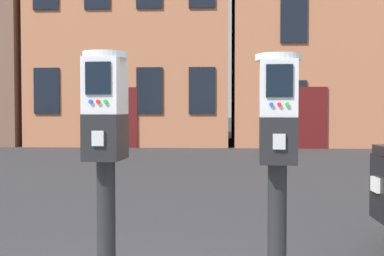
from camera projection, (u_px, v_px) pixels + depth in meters
parking_meter_near_kerb at (106, 147)px, 2.43m from camera, size 0.23×0.26×1.46m
parking_meter_twin_adjacent at (278, 150)px, 2.38m from camera, size 0.23×0.26×1.44m
townhouse_green_painted at (139, 9)px, 20.59m from camera, size 7.24×6.68×10.83m
townhouse_orange_brick at (333, 1)px, 19.95m from camera, size 7.90×6.31×11.25m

